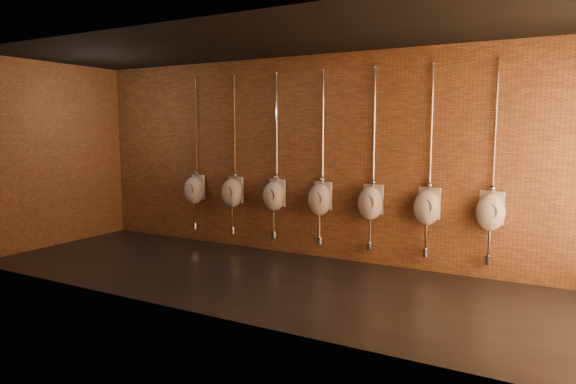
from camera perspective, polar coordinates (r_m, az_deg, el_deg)
name	(u,v)px	position (r m, az deg, el deg)	size (l,w,h in m)	color
ground	(259,278)	(7.22, -3.28, -9.48)	(8.50, 8.50, 0.00)	black
room_shell	(258,132)	(6.93, -3.39, 6.69)	(8.54, 3.04, 3.22)	black
urinal_0	(194,189)	(9.42, -10.35, 0.28)	(0.44, 0.40, 2.72)	silver
urinal_1	(232,192)	(8.91, -6.20, -0.02)	(0.44, 0.40, 2.72)	silver
urinal_2	(274,195)	(8.45, -1.56, -0.37)	(0.44, 0.40, 2.72)	silver
urinal_3	(320,199)	(8.06, 3.57, -0.74)	(0.44, 0.40, 2.72)	silver
urinal_4	(371,202)	(7.74, 9.17, -1.14)	(0.44, 0.40, 2.72)	silver
urinal_5	(427,206)	(7.49, 15.21, -1.56)	(0.44, 0.40, 2.72)	silver
urinal_6	(490,211)	(7.34, 21.57, -1.99)	(0.44, 0.40, 2.72)	silver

